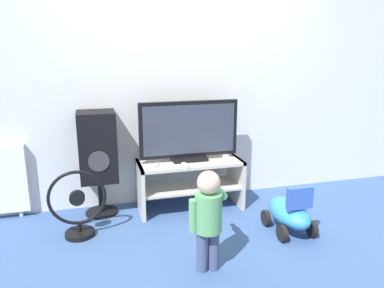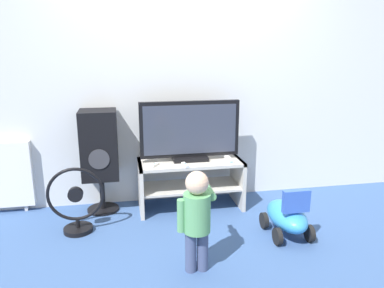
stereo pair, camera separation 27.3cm
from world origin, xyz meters
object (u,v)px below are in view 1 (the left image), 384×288
Objects in this scene: game_console at (228,159)px; speaker_tower at (98,149)px; remote_secondary at (186,165)px; child at (208,213)px; television at (189,132)px; remote_primary at (155,166)px; floor_fan at (78,207)px; ride_on_toy at (289,213)px.

game_console is 0.18× the size of speaker_tower.
speaker_tower is at bearing 162.06° from remote_secondary.
game_console is 0.25× the size of child.
child is (-0.16, -1.13, -0.34)m from television.
remote_secondary is at bearing -10.27° from remote_primary.
floor_fan reaches higher than game_console.
television is 0.48m from remote_primary.
television reaches higher than ride_on_toy.
floor_fan is at bearing -170.71° from remote_secondary.
game_console is 1.40× the size of remote_secondary.
game_console is 0.74m from remote_primary.
child is 0.75× the size of speaker_tower.
remote_secondary is at bearing -17.94° from speaker_tower.
speaker_tower is (-0.80, 0.26, 0.15)m from remote_secondary.
child is at bearing -40.20° from floor_fan.
television is 0.97× the size of speaker_tower.
game_console is 0.81m from ride_on_toy.
television is at bearing 19.90° from remote_primary.
child is 0.99m from ride_on_toy.
television reaches higher than game_console.
television is 0.47m from game_console.
game_console is 1.27m from speaker_tower.
game_console is 1.15m from child.
speaker_tower is (-0.88, 0.07, -0.13)m from television.
remote_secondary is 0.13× the size of speaker_tower.
remote_primary is (-0.37, -0.13, -0.28)m from television.
child is (-0.08, -0.94, -0.06)m from remote_secondary.
ride_on_toy is at bearing -62.27° from game_console.
television is at bearing 17.83° from floor_fan.
ride_on_toy is (0.87, 0.37, -0.27)m from child.
remote_secondary is at bearing 144.06° from ride_on_toy.
game_console is at bearing -16.31° from television.
game_console is at bearing 9.43° from remote_secondary.
game_console is 1.49m from floor_fan.
remote_secondary is 1.04m from ride_on_toy.
floor_fan is (-0.92, 0.78, -0.19)m from child.
game_console is 0.46m from remote_secondary.
speaker_tower is at bearing 175.17° from television.
child is at bearing -94.81° from remote_secondary.
child is 1.28× the size of floor_fan.
speaker_tower is at bearing 120.91° from child.
child is (-0.53, -1.02, -0.07)m from game_console.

